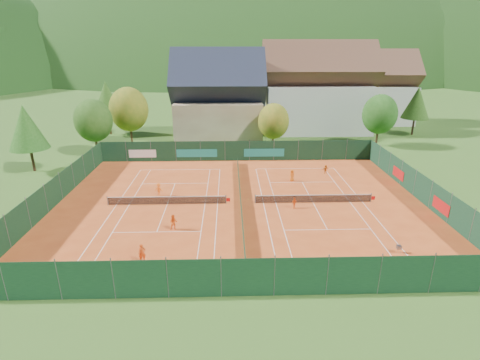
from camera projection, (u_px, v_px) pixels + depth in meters
name	position (u px, v px, depth m)	size (l,w,h in m)	color
ground	(241.00, 204.00, 40.99)	(600.00, 600.00, 0.00)	#30591B
clay_pad	(241.00, 203.00, 40.98)	(40.00, 32.00, 0.01)	#BC481B
court_markings_left	(167.00, 204.00, 40.76)	(11.03, 23.83, 0.00)	white
court_markings_right	(313.00, 202.00, 41.20)	(11.03, 23.83, 0.00)	white
tennis_net_left	(168.00, 200.00, 40.59)	(13.30, 0.10, 1.02)	#59595B
tennis_net_right	(315.00, 198.00, 41.04)	(13.30, 0.10, 1.02)	#59595B
court_divider	(241.00, 199.00, 40.81)	(0.03, 28.80, 1.00)	#13341F
fence_north	(234.00, 151.00, 55.48)	(40.00, 0.10, 3.00)	#12331F
fence_south	(248.00, 278.00, 25.45)	(40.00, 0.04, 3.00)	#153920
fence_west	(54.00, 193.00, 39.92)	(0.04, 32.00, 3.00)	#14371E
fence_east	(422.00, 189.00, 41.08)	(0.09, 32.00, 3.00)	#133420
chalet	(219.00, 102.00, 66.79)	(16.20, 12.00, 16.00)	beige
hotel_block_a	(317.00, 93.00, 72.69)	(21.60, 11.00, 17.25)	silver
hotel_block_b	(373.00, 92.00, 80.85)	(17.28, 10.00, 15.50)	silver
tree_west_front	(93.00, 120.00, 57.30)	(5.72, 5.72, 8.69)	#473319
tree_west_mid	(129.00, 109.00, 62.81)	(6.44, 6.44, 9.78)	#483219
tree_west_back	(107.00, 99.00, 69.92)	(5.60, 5.60, 10.00)	#422F17
tree_center	(274.00, 121.00, 60.19)	(5.01, 5.01, 7.60)	#452E18
tree_east_front	(380.00, 114.00, 62.33)	(5.72, 5.72, 8.69)	#472E19
tree_east_mid	(417.00, 103.00, 69.89)	(5.04, 5.04, 9.00)	#422617
tree_west_side	(26.00, 127.00, 49.39)	(5.04, 5.04, 9.00)	#442818
tree_east_back	(361.00, 94.00, 76.94)	(7.15, 7.15, 10.86)	#4D341B
mountain_backdrop	(269.00, 125.00, 274.58)	(820.00, 530.00, 242.00)	black
ball_hopper	(399.00, 247.00, 31.10)	(0.34, 0.34, 0.80)	slate
loose_ball_0	(113.00, 240.00, 33.35)	(0.07, 0.07, 0.07)	#CCD833
loose_ball_1	(292.00, 262.00, 29.96)	(0.07, 0.07, 0.07)	#CCD833
loose_ball_2	(248.00, 199.00, 41.98)	(0.07, 0.07, 0.07)	#CCD833
loose_ball_3	(205.00, 184.00, 46.47)	(0.07, 0.07, 0.07)	#CCD833
loose_ball_4	(361.00, 220.00, 36.97)	(0.07, 0.07, 0.07)	#CCD833
player_left_near	(142.00, 253.00, 29.76)	(0.58, 0.38, 1.58)	#CF4512
player_left_mid	(174.00, 222.00, 34.92)	(0.75, 0.58, 1.54)	#F95F16
player_left_far	(159.00, 189.00, 42.92)	(0.96, 0.55, 1.48)	orange
player_right_near	(294.00, 203.00, 39.57)	(0.71, 0.30, 1.22)	#EB5814
player_right_far_a	(292.00, 175.00, 47.33)	(0.76, 0.49, 1.55)	orange
player_right_far_b	(326.00, 169.00, 50.25)	(1.12, 0.36, 1.21)	orange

